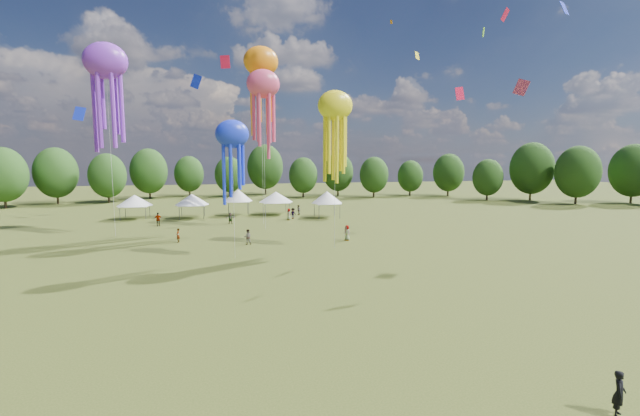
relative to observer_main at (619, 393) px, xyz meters
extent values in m
imported|color=black|center=(0.00, 0.00, 0.00)|extent=(0.74, 0.72, 1.70)
imported|color=gray|center=(-11.32, 34.22, 0.00)|extent=(0.83, 0.66, 1.69)
imported|color=gray|center=(-3.97, 51.69, 0.05)|extent=(0.71, 0.96, 1.81)
imported|color=gray|center=(-1.52, 56.80, 0.01)|extent=(0.73, 0.89, 1.72)
imported|color=gray|center=(-3.11, 52.86, 0.00)|extent=(1.26, 1.03, 1.70)
imported|color=gray|center=(-22.89, 50.07, 0.11)|extent=(1.22, 0.84, 1.92)
imported|color=gray|center=(-12.89, 49.88, -0.04)|extent=(1.54, 0.56, 1.63)
imported|color=gray|center=(-18.94, 37.26, -0.06)|extent=(0.46, 0.63, 1.59)
imported|color=gray|center=(0.05, 33.95, 0.04)|extent=(0.86, 1.02, 1.78)
cylinder|color=#47474C|center=(-29.33, 56.76, 0.15)|extent=(0.08, 0.08, 2.01)
cylinder|color=#47474C|center=(-29.33, 60.47, 0.15)|extent=(0.08, 0.08, 2.01)
cylinder|color=#47474C|center=(-25.62, 56.76, 0.15)|extent=(0.08, 0.08, 2.01)
cylinder|color=#47474C|center=(-25.62, 60.47, 0.15)|extent=(0.08, 0.08, 2.01)
cube|color=white|center=(-27.48, 58.61, 1.21)|extent=(4.11, 4.11, 0.10)
cone|color=white|center=(-27.48, 58.61, 2.12)|extent=(5.34, 5.34, 1.72)
cylinder|color=#47474C|center=(-20.56, 55.84, 0.17)|extent=(0.08, 0.08, 2.03)
cylinder|color=#47474C|center=(-20.56, 59.49, 0.17)|extent=(0.08, 0.08, 2.03)
cylinder|color=#47474C|center=(-16.90, 55.84, 0.17)|extent=(0.08, 0.08, 2.03)
cylinder|color=#47474C|center=(-16.90, 59.49, 0.17)|extent=(0.08, 0.08, 2.03)
cube|color=white|center=(-18.73, 57.66, 1.23)|extent=(4.06, 4.06, 0.10)
cone|color=white|center=(-18.73, 57.66, 2.15)|extent=(5.27, 5.27, 1.74)
cylinder|color=#47474C|center=(-12.98, 57.57, 0.30)|extent=(0.08, 0.08, 2.31)
cylinder|color=#47474C|center=(-12.98, 60.80, 0.30)|extent=(0.08, 0.08, 2.31)
cylinder|color=#47474C|center=(-9.75, 57.57, 0.30)|extent=(0.08, 0.08, 2.31)
cylinder|color=#47474C|center=(-9.75, 60.80, 0.30)|extent=(0.08, 0.08, 2.31)
cube|color=white|center=(-11.36, 59.19, 1.51)|extent=(3.63, 3.63, 0.10)
cone|color=white|center=(-11.36, 59.19, 2.55)|extent=(4.71, 4.71, 1.98)
cylinder|color=#47474C|center=(-7.06, 56.78, 0.18)|extent=(0.08, 0.08, 2.06)
cylinder|color=#47474C|center=(-7.06, 60.77, 0.18)|extent=(0.08, 0.08, 2.06)
cylinder|color=#47474C|center=(-3.06, 56.78, 0.18)|extent=(0.08, 0.08, 2.06)
cylinder|color=#47474C|center=(-3.06, 60.77, 0.18)|extent=(0.08, 0.08, 2.06)
cube|color=white|center=(-5.06, 58.78, 1.25)|extent=(4.39, 4.39, 0.10)
cone|color=white|center=(-5.06, 58.78, 2.18)|extent=(5.71, 5.71, 1.76)
cylinder|color=#47474C|center=(0.79, 51.37, 0.28)|extent=(0.08, 0.08, 2.25)
cylinder|color=#47474C|center=(0.79, 54.79, 0.28)|extent=(0.08, 0.08, 2.25)
cylinder|color=#47474C|center=(4.21, 51.37, 0.28)|extent=(0.08, 0.08, 2.25)
cylinder|color=#47474C|center=(4.21, 54.79, 0.28)|extent=(0.08, 0.08, 2.25)
cube|color=white|center=(2.50, 53.08, 1.45)|extent=(3.82, 3.82, 0.10)
cone|color=white|center=(2.50, 53.08, 2.47)|extent=(4.97, 4.97, 1.93)
ellipsoid|color=#E84471|center=(-8.37, 44.00, 18.28)|extent=(4.34, 3.04, 3.69)
cylinder|color=beige|center=(-8.37, 44.00, 8.71)|extent=(0.03, 0.03, 19.13)
ellipsoid|color=orange|center=(-8.20, 48.54, 22.13)|extent=(4.87, 3.41, 4.14)
cylinder|color=beige|center=(-8.20, 48.54, 10.64)|extent=(0.03, 0.03, 22.98)
ellipsoid|color=yellow|center=(-2.44, 30.31, 13.98)|extent=(3.64, 2.55, 3.10)
cylinder|color=beige|center=(-2.44, 30.31, 6.56)|extent=(0.03, 0.03, 14.83)
ellipsoid|color=#8D31DB|center=(-26.68, 42.44, 19.84)|extent=(4.92, 3.44, 4.18)
cylinder|color=beige|center=(-26.68, 42.44, 9.49)|extent=(0.03, 0.03, 20.69)
ellipsoid|color=#1A32F2|center=(-12.89, 27.77, 10.80)|extent=(3.05, 2.13, 2.59)
cylinder|color=beige|center=(-12.89, 27.77, 4.98)|extent=(0.03, 0.03, 11.65)
cube|color=#F9163E|center=(-12.83, 67.27, 25.97)|extent=(1.81, 0.71, 2.30)
cube|color=orange|center=(18.72, 66.65, 34.97)|extent=(0.44, 0.80, 0.84)
cube|color=#71C620|center=(-12.91, 43.88, 12.72)|extent=(0.99, 0.38, 1.19)
cube|color=#1A32F2|center=(20.49, 25.88, 23.82)|extent=(1.33, 1.01, 1.42)
cube|color=#F9163E|center=(20.96, 35.75, 26.42)|extent=(1.38, 1.16, 1.43)
cube|color=#1A32F2|center=(-17.95, 66.63, 22.21)|extent=(2.23, 1.33, 2.86)
cube|color=#F9163E|center=(25.77, 53.13, 19.66)|extent=(1.99, 0.33, 2.38)
cube|color=yellow|center=(20.19, 58.18, 26.75)|extent=(1.02, 1.00, 1.54)
cube|color=#71C620|center=(12.46, 27.55, 21.40)|extent=(0.54, 0.71, 1.02)
cube|color=#1A32F2|center=(-33.81, 56.02, 15.11)|extent=(1.91, 0.88, 2.16)
cube|color=#1793C4|center=(-12.51, 49.28, 12.35)|extent=(0.65, 0.94, 1.35)
cube|color=#E84471|center=(17.59, 27.92, 16.18)|extent=(1.19, 1.31, 1.95)
cylinder|color=#38281C|center=(-54.66, 79.44, 0.83)|extent=(0.44, 0.44, 3.36)
ellipsoid|color=#214216|center=(-54.66, 79.44, 5.66)|extent=(8.40, 8.40, 10.51)
cylinder|color=#38281C|center=(-48.17, 86.75, 0.85)|extent=(0.44, 0.44, 3.41)
ellipsoid|color=#214216|center=(-48.17, 86.75, 5.76)|extent=(8.53, 8.53, 10.66)
cylinder|color=#38281C|center=(-38.08, 86.28, 0.68)|extent=(0.44, 0.44, 3.07)
ellipsoid|color=#214216|center=(-38.08, 86.28, 5.09)|extent=(7.66, 7.66, 9.58)
cylinder|color=#38281C|center=(-30.99, 94.59, 0.87)|extent=(0.44, 0.44, 3.43)
ellipsoid|color=#214216|center=(-30.99, 94.59, 5.80)|extent=(8.58, 8.58, 10.73)
cylinder|color=#38281C|center=(-22.24, 100.21, 0.62)|extent=(0.44, 0.44, 2.95)
ellipsoid|color=#214216|center=(-22.24, 100.21, 4.86)|extent=(7.37, 7.37, 9.21)
cylinder|color=#38281C|center=(-12.18, 96.31, 0.60)|extent=(0.44, 0.44, 2.89)
ellipsoid|color=#214216|center=(-12.18, 96.31, 4.75)|extent=(7.23, 7.23, 9.04)
cylinder|color=#38281C|center=(-2.57, 100.74, 1.07)|extent=(0.44, 0.44, 3.84)
ellipsoid|color=#214216|center=(-2.57, 100.74, 6.59)|extent=(9.60, 9.60, 11.99)
cylinder|color=#38281C|center=(5.71, 89.70, 0.57)|extent=(0.44, 0.44, 2.84)
ellipsoid|color=#214216|center=(5.71, 89.70, 4.66)|extent=(7.11, 7.11, 8.89)
cylinder|color=#38281C|center=(15.45, 92.29, 0.73)|extent=(0.44, 0.44, 3.16)
ellipsoid|color=#214216|center=(15.45, 92.29, 5.28)|extent=(7.91, 7.91, 9.88)
cylinder|color=#38281C|center=(23.21, 86.54, 0.59)|extent=(0.44, 0.44, 2.88)
ellipsoid|color=#214216|center=(23.21, 86.54, 4.73)|extent=(7.21, 7.21, 9.01)
cylinder|color=#38281C|center=(34.03, 88.50, 0.46)|extent=(0.44, 0.44, 2.63)
ellipsoid|color=#214216|center=(34.03, 88.50, 4.24)|extent=(6.57, 6.57, 8.22)
cylinder|color=#38281C|center=(43.03, 84.98, 0.71)|extent=(0.44, 0.44, 3.13)
ellipsoid|color=#214216|center=(43.03, 84.98, 5.21)|extent=(7.81, 7.81, 9.77)
cylinder|color=#38281C|center=(46.16, 73.07, 0.51)|extent=(0.44, 0.44, 2.72)
ellipsoid|color=#214216|center=(46.16, 73.07, 4.42)|extent=(6.80, 6.80, 8.50)
cylinder|color=#38281C|center=(55.48, 70.18, 1.05)|extent=(0.44, 0.44, 3.81)
ellipsoid|color=#214216|center=(55.48, 70.18, 6.53)|extent=(9.52, 9.52, 11.90)
cylinder|color=#38281C|center=(59.09, 61.05, 0.90)|extent=(0.44, 0.44, 3.51)
ellipsoid|color=#214216|center=(59.09, 61.05, 5.95)|extent=(8.78, 8.78, 10.97)
cylinder|color=#38281C|center=(71.90, 59.52, 0.97)|extent=(0.44, 0.44, 3.64)
ellipsoid|color=#214216|center=(71.90, 59.52, 6.20)|extent=(9.10, 9.10, 11.37)
camera|label=1|loc=(-13.85, -11.22, 8.45)|focal=23.15mm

